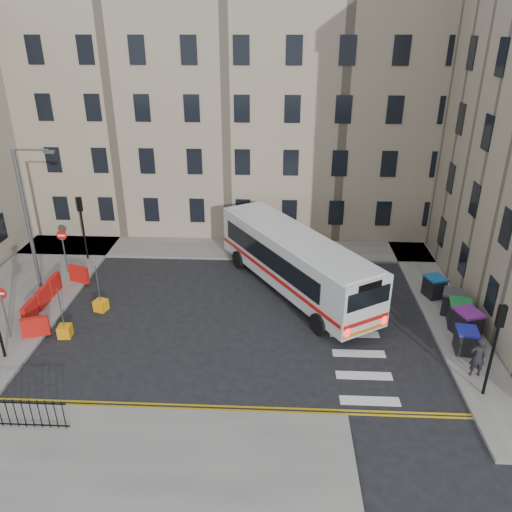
# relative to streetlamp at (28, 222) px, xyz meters

# --- Properties ---
(ground) EXTENTS (120.00, 120.00, 0.00)m
(ground) POSITION_rel_streetlamp_xyz_m (13.00, -2.00, -4.34)
(ground) COLOR black
(ground) RESTS_ON ground
(pavement_north) EXTENTS (36.00, 3.20, 0.15)m
(pavement_north) POSITION_rel_streetlamp_xyz_m (7.00, 6.60, -4.26)
(pavement_north) COLOR slate
(pavement_north) RESTS_ON ground
(pavement_east) EXTENTS (2.40, 26.00, 0.15)m
(pavement_east) POSITION_rel_streetlamp_xyz_m (22.00, 2.00, -4.26)
(pavement_east) COLOR slate
(pavement_east) RESTS_ON ground
(pavement_west) EXTENTS (6.00, 22.00, 0.15)m
(pavement_west) POSITION_rel_streetlamp_xyz_m (-1.00, -1.00, -4.26)
(pavement_west) COLOR slate
(pavement_west) RESTS_ON ground
(pavement_sw) EXTENTS (20.00, 6.00, 0.15)m
(pavement_sw) POSITION_rel_streetlamp_xyz_m (6.00, -12.00, -4.26)
(pavement_sw) COLOR slate
(pavement_sw) RESTS_ON ground
(terrace_north) EXTENTS (38.30, 10.80, 17.20)m
(terrace_north) POSITION_rel_streetlamp_xyz_m (6.00, 13.50, 4.28)
(terrace_north) COLOR gray
(terrace_north) RESTS_ON ground
(traffic_light_east) EXTENTS (0.28, 0.22, 4.10)m
(traffic_light_east) POSITION_rel_streetlamp_xyz_m (21.60, -7.50, -1.47)
(traffic_light_east) COLOR black
(traffic_light_east) RESTS_ON pavement_east
(traffic_light_nw) EXTENTS (0.28, 0.22, 4.10)m
(traffic_light_nw) POSITION_rel_streetlamp_xyz_m (1.00, 4.50, -1.47)
(traffic_light_nw) COLOR black
(traffic_light_nw) RESTS_ON pavement_west
(streetlamp) EXTENTS (0.50, 0.22, 8.14)m
(streetlamp) POSITION_rel_streetlamp_xyz_m (0.00, 0.00, 0.00)
(streetlamp) COLOR #595B5E
(streetlamp) RESTS_ON pavement_west
(no_entry_north) EXTENTS (0.60, 0.08, 3.00)m
(no_entry_north) POSITION_rel_streetlamp_xyz_m (0.50, 2.50, -2.26)
(no_entry_north) COLOR #595B5E
(no_entry_north) RESTS_ON pavement_west
(no_entry_south) EXTENTS (0.60, 0.08, 3.00)m
(no_entry_south) POSITION_rel_streetlamp_xyz_m (0.50, -4.50, -2.26)
(no_entry_south) COLOR #595B5E
(no_entry_south) RESTS_ON pavement_west
(roadworks_barriers) EXTENTS (1.66, 6.26, 1.00)m
(roadworks_barriers) POSITION_rel_streetlamp_xyz_m (1.16, -1.50, -3.69)
(roadworks_barriers) COLOR red
(roadworks_barriers) RESTS_ON pavement_west
(bus) EXTENTS (8.82, 11.84, 3.33)m
(bus) POSITION_rel_streetlamp_xyz_m (14.11, 1.16, -2.41)
(bus) COLOR silver
(bus) RESTS_ON ground
(wheelie_bin_a) EXTENTS (1.03, 1.15, 1.16)m
(wheelie_bin_a) POSITION_rel_streetlamp_xyz_m (21.78, -4.59, -3.60)
(wheelie_bin_a) COLOR black
(wheelie_bin_a) RESTS_ON pavement_east
(wheelie_bin_b) EXTENTS (1.36, 1.46, 1.32)m
(wheelie_bin_b) POSITION_rel_streetlamp_xyz_m (22.27, -3.22, -3.52)
(wheelie_bin_b) COLOR black
(wheelie_bin_b) RESTS_ON pavement_east
(wheelie_bin_c) EXTENTS (1.27, 1.39, 1.32)m
(wheelie_bin_c) POSITION_rel_streetlamp_xyz_m (22.18, -2.38, -3.52)
(wheelie_bin_c) COLOR black
(wheelie_bin_c) RESTS_ON pavement_east
(wheelie_bin_d) EXTENTS (1.31, 1.39, 1.23)m
(wheelie_bin_d) POSITION_rel_streetlamp_xyz_m (22.19, -1.16, -3.57)
(wheelie_bin_d) COLOR black
(wheelie_bin_d) RESTS_ON pavement_east
(wheelie_bin_e) EXTENTS (1.22, 1.30, 1.17)m
(wheelie_bin_e) POSITION_rel_streetlamp_xyz_m (21.77, 0.58, -3.59)
(wheelie_bin_e) COLOR black
(wheelie_bin_e) RESTS_ON pavement_east
(pedestrian) EXTENTS (0.68, 0.46, 1.83)m
(pedestrian) POSITION_rel_streetlamp_xyz_m (21.65, -6.30, -3.27)
(pedestrian) COLOR black
(pedestrian) RESTS_ON pavement_east
(bollard_yellow) EXTENTS (0.75, 0.75, 0.60)m
(bollard_yellow) POSITION_rel_streetlamp_xyz_m (3.91, -1.56, -4.04)
(bollard_yellow) COLOR orange
(bollard_yellow) RESTS_ON ground
(bollard_chevron) EXTENTS (0.64, 0.64, 0.60)m
(bollard_chevron) POSITION_rel_streetlamp_xyz_m (3.00, -4.08, -4.04)
(bollard_chevron) COLOR orange
(bollard_chevron) RESTS_ON ground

